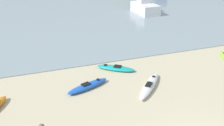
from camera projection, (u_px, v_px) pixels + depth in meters
kayak_on_sand_2 at (116, 68)px, 18.40m from camera, size 2.65×2.25×0.33m
kayak_on_sand_3 at (88, 86)px, 16.01m from camera, size 2.93×1.63×0.39m
kayak_on_sand_4 at (149, 86)px, 16.05m from camera, size 2.86×3.03×0.39m
moored_boat_3 at (145, 7)px, 33.26m from camera, size 2.18×4.35×2.06m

